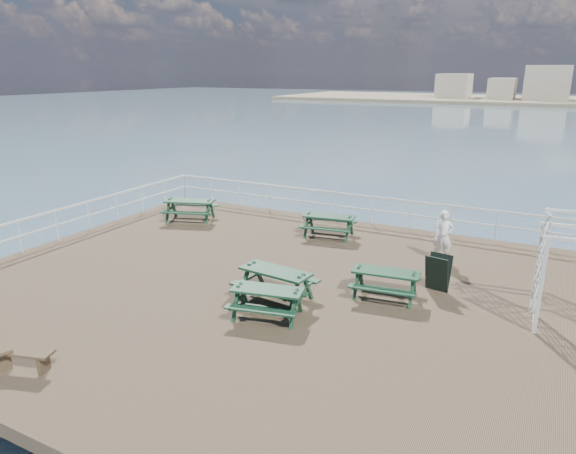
# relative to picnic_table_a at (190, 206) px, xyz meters

# --- Properties ---
(ground) EXTENTS (18.00, 14.00, 0.30)m
(ground) POSITION_rel_picnic_table_a_xyz_m (6.40, -4.10, -0.73)
(ground) COLOR brown
(ground) RESTS_ON ground
(railing) EXTENTS (17.77, 13.76, 1.10)m
(railing) POSITION_rel_picnic_table_a_xyz_m (6.33, -1.53, 0.29)
(railing) COLOR silver
(railing) RESTS_ON ground
(picnic_table_a) EXTENTS (2.26, 2.04, 0.91)m
(picnic_table_a) POSITION_rel_picnic_table_a_xyz_m (0.00, 0.00, 0.00)
(picnic_table_a) COLOR #133621
(picnic_table_a) RESTS_ON ground
(picnic_table_b) EXTENTS (1.95, 1.66, 0.86)m
(picnic_table_b) POSITION_rel_picnic_table_a_xyz_m (5.57, 0.62, -0.03)
(picnic_table_b) COLOR #133621
(picnic_table_b) RESTS_ON ground
(picnic_table_c) EXTENTS (1.82, 1.54, 0.81)m
(picnic_table_c) POSITION_rel_picnic_table_a_xyz_m (8.85, -3.36, -0.06)
(picnic_table_c) COLOR #133621
(picnic_table_c) RESTS_ON ground
(picnic_table_d) EXTENTS (1.97, 1.65, 0.89)m
(picnic_table_d) POSITION_rel_picnic_table_a_xyz_m (6.41, -4.75, -0.01)
(picnic_table_d) COLOR #133621
(picnic_table_d) RESTS_ON ground
(picnic_table_e) EXTENTS (1.91, 1.66, 0.81)m
(picnic_table_e) POSITION_rel_picnic_table_a_xyz_m (6.72, -5.71, -0.06)
(picnic_table_e) COLOR #133621
(picnic_table_e) RESTS_ON ground
(flat_bench_near) EXTENTS (1.50, 0.76, 0.42)m
(flat_bench_near) POSITION_rel_picnic_table_a_xyz_m (3.54, -9.90, -0.27)
(flat_bench_near) COLOR brown
(flat_bench_near) RESTS_ON ground
(sandwich_board) EXTENTS (0.66, 0.53, 0.99)m
(sandwich_board) POSITION_rel_picnic_table_a_xyz_m (9.94, -2.32, -0.10)
(sandwich_board) COLOR black
(sandwich_board) RESTS_ON ground
(person) EXTENTS (0.61, 0.43, 1.58)m
(person) POSITION_rel_picnic_table_a_xyz_m (9.59, -0.02, 0.21)
(person) COLOR white
(person) RESTS_ON ground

